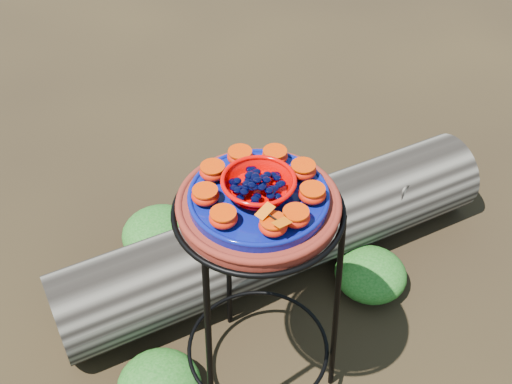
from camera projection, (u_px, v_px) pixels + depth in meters
name	position (u px, v px, depth m)	size (l,w,h in m)	color
ground	(258.00, 375.00, 1.95)	(60.00, 60.00, 0.00)	black
plant_stand	(258.00, 304.00, 1.71)	(0.44, 0.44, 0.70)	black
terracotta_saucer	(259.00, 206.00, 1.46)	(0.37, 0.37, 0.03)	maroon
cobalt_plate	(259.00, 197.00, 1.44)	(0.32, 0.32, 0.02)	#061855
red_bowl	(259.00, 187.00, 1.42)	(0.16, 0.16, 0.04)	#CC0200
glass_gems	(259.00, 176.00, 1.40)	(0.12, 0.12, 0.02)	black
orange_half_0	(273.00, 226.00, 1.34)	(0.06, 0.06, 0.03)	#AE0300
orange_half_1	(296.00, 217.00, 1.36)	(0.06, 0.06, 0.03)	#AE0300
orange_half_2	(312.00, 194.00, 1.41)	(0.06, 0.06, 0.03)	#AE0300
orange_half_3	(303.00, 170.00, 1.47)	(0.06, 0.06, 0.03)	#AE0300
orange_half_4	(275.00, 156.00, 1.51)	(0.06, 0.06, 0.03)	#AE0300
orange_half_5	(240.00, 157.00, 1.51)	(0.06, 0.06, 0.03)	#AE0300
orange_half_6	(213.00, 171.00, 1.47)	(0.06, 0.06, 0.03)	#AE0300
orange_half_7	(205.00, 195.00, 1.41)	(0.06, 0.06, 0.03)	#AE0300
orange_half_8	(223.00, 218.00, 1.36)	(0.06, 0.06, 0.03)	#AE0300
butterfly	(273.00, 217.00, 1.32)	(0.09, 0.05, 0.02)	#DB5304
driftwood_log	(277.00, 236.00, 2.18)	(1.52, 0.40, 0.29)	black
foliage_right	(371.00, 273.00, 2.16)	(0.24, 0.24, 0.12)	#0F430C
foliage_back	(160.00, 232.00, 2.29)	(0.27, 0.27, 0.14)	#0F430C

